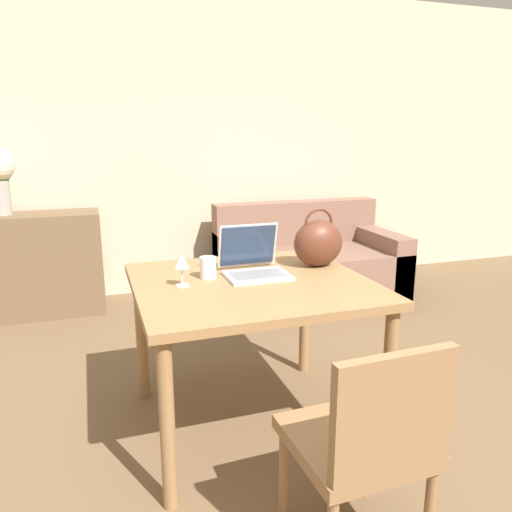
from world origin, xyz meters
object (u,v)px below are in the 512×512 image
chair (367,439)px  drinking_glass (208,268)px  laptop (253,261)px  handbag (318,243)px  couch (308,264)px  wine_glass (182,263)px

chair → drinking_glass: (-0.29, 1.02, 0.35)m
laptop → handbag: handbag is taller
couch → laptop: bearing=-122.7°
chair → wine_glass: 1.10m
chair → couch: size_ratio=0.52×
wine_glass → drinking_glass: bearing=31.7°
drinking_glass → chair: bearing=-74.2°
couch → handbag: handbag is taller
couch → laptop: size_ratio=5.20×
wine_glass → handbag: bearing=9.5°
couch → handbag: size_ratio=5.16×
chair → handbag: (0.31, 1.06, 0.42)m
drinking_glass → couch: bearing=52.3°
drinking_glass → wine_glass: wine_glass is taller
drinking_glass → laptop: bearing=2.1°
couch → wine_glass: wine_glass is taller
wine_glass → handbag: 0.76m
laptop → handbag: 0.38m
chair → handbag: size_ratio=2.69×
drinking_glass → wine_glass: 0.18m
drinking_glass → wine_glass: size_ratio=0.70×
drinking_glass → handbag: size_ratio=0.34×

